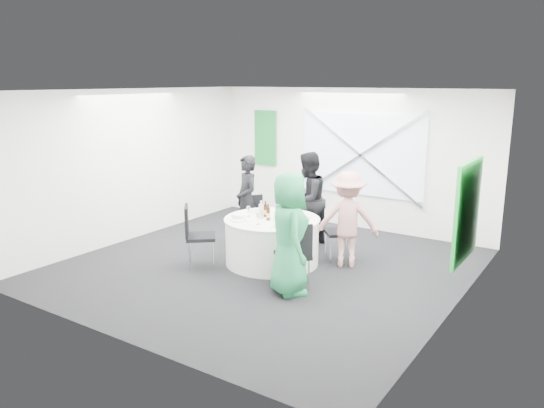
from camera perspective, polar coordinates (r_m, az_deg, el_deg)
The scene contains 47 objects.
floor at distance 8.67m, azimuth -0.74°, elevation -6.70°, with size 6.00×6.00×0.00m, color black.
ceiling at distance 8.15m, azimuth -0.79°, elevation 12.14°, with size 6.00×6.00×0.00m, color silver.
wall_back at distance 10.87m, azimuth 8.21°, elevation 4.87°, with size 6.00×6.00×0.00m, color white.
wall_front at distance 6.12m, azimuth -16.81°, elevation -2.07°, with size 6.00×6.00×0.00m, color white.
wall_left at distance 10.27m, azimuth -14.77°, elevation 4.08°, with size 6.00×6.00×0.00m, color white.
wall_right at distance 7.09m, azimuth 19.70°, elevation -0.23°, with size 6.00×6.00×0.00m, color white.
window_panel at distance 10.70m, azimuth 9.59°, elevation 5.23°, with size 2.60×0.03×1.60m, color silver.
window_brace_a at distance 10.66m, azimuth 9.50°, elevation 5.21°, with size 0.05×0.05×3.16m, color silver.
window_brace_b at distance 10.66m, azimuth 9.50°, elevation 5.21°, with size 0.05×0.05×3.16m, color silver.
green_banner at distance 11.78m, azimuth -0.72°, elevation 7.12°, with size 0.55×0.04×1.20m, color #14642B.
green_sign at distance 7.72m, azimuth 20.26°, elevation -0.75°, with size 0.05×1.20×1.40m, color green.
banquet_table at distance 8.70m, azimuth 0.00°, elevation -3.97°, with size 1.56×1.56×0.76m.
chair_back at distance 9.57m, azimuth 2.88°, elevation -1.77°, with size 0.41×0.42×0.83m.
chair_back_left at distance 9.63m, azimuth -1.95°, elevation -1.36°, with size 0.58×0.58×0.90m.
chair_back_right at distance 8.88m, azimuth 7.85°, elevation -2.40°, with size 0.63×0.63×0.99m.
chair_front_right at distance 7.58m, azimuth 2.48°, elevation -5.02°, with size 0.64×0.63×0.99m.
chair_front_left at distance 8.59m, azimuth -8.31°, elevation -2.87°, with size 0.65×0.65×1.01m.
person_man_back_left at distance 9.63m, azimuth -2.73°, elevation 0.41°, with size 0.60×0.39×1.64m, color black.
person_man_back at distance 9.50m, azimuth 3.84°, elevation 0.45°, with size 0.84×0.46×1.72m, color black.
person_woman_pink at distance 8.55m, azimuth 8.11°, elevation -1.65°, with size 1.01×0.47×1.56m, color tan.
person_woman_green at distance 7.38m, azimuth 1.87°, elevation -3.21°, with size 0.85×0.55×1.73m, color #258A51.
plate_back at distance 8.99m, azimuth 2.16°, elevation -0.86°, with size 0.28×0.28×0.01m.
plate_back_left at distance 9.02m, azimuth -1.62°, elevation -0.80°, with size 0.29×0.29×0.01m.
plate_back_right at distance 8.61m, azimuth 3.39°, elevation -1.46°, with size 0.25×0.25×0.04m.
plate_front_right at distance 8.12m, azimuth 0.97°, elevation -2.34°, with size 0.26×0.26×0.04m.
plate_front_left at distance 8.48m, azimuth -3.68°, elevation -1.74°, with size 0.27×0.27×0.01m.
napkin at distance 8.59m, azimuth -3.67°, elevation -1.32°, with size 0.18×0.12×0.05m, color white.
beer_bottle_a at distance 8.68m, azimuth -0.70°, elevation -0.73°, with size 0.06×0.06×0.27m.
beer_bottle_b at distance 8.67m, azimuth 0.57°, elevation -0.78°, with size 0.06×0.06×0.25m.
beer_bottle_c at distance 8.46m, azimuth 0.60°, elevation -1.15°, with size 0.06×0.06×0.25m.
beer_bottle_d at distance 8.47m, azimuth -0.42°, elevation -1.08°, with size 0.06×0.06×0.26m.
green_water_bottle at distance 8.53m, azimuth 1.67°, elevation -0.83°, with size 0.08×0.08×0.31m.
clear_water_bottle at distance 8.58m, azimuth -1.17°, elevation -0.80°, with size 0.08×0.08×0.29m.
wine_glass_a at distance 8.71m, azimuth -2.55°, elevation -0.53°, with size 0.07×0.07×0.17m.
wine_glass_b at distance 8.90m, azimuth -0.85°, elevation -0.22°, with size 0.07×0.07×0.17m.
wine_glass_c at distance 8.52m, azimuth 2.63°, elevation -0.84°, with size 0.07×0.07×0.17m.
wine_glass_d at distance 8.22m, azimuth -1.51°, elevation -1.36°, with size 0.07×0.07×0.17m.
wine_glass_e at distance 8.44m, azimuth 2.09°, elevation -0.97°, with size 0.07×0.07×0.17m.
wine_glass_f at distance 8.90m, azimuth 0.31°, elevation -0.22°, with size 0.07×0.07×0.17m.
fork_a at distance 8.04m, azimuth 0.23°, elevation -2.58°, with size 0.01×0.15×0.01m, color silver.
knife_a at distance 8.14m, azimuth 2.27°, elevation -2.39°, with size 0.01×0.15×0.01m, color silver.
fork_b at distance 8.44m, azimuth 3.71°, elevation -1.85°, with size 0.01×0.15×0.01m, color silver.
knife_b at distance 8.73m, azimuth 3.70°, elevation -1.34°, with size 0.01×0.15×0.01m, color silver.
fork_c at distance 9.14m, azimuth -0.85°, elevation -0.64°, with size 0.01×0.15×0.01m, color silver.
knife_c at distance 9.05m, azimuth -2.24°, elevation -0.80°, with size 0.01×0.15×0.01m, color silver.
fork_d at distance 8.97m, azimuth 2.78°, elevation -0.92°, with size 0.01×0.15×0.01m, color silver.
knife_d at distance 9.12m, azimuth 1.32°, elevation -0.68°, with size 0.01×0.15×0.01m, color silver.
Camera 1 is at (4.59, -6.73, 2.96)m, focal length 35.00 mm.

